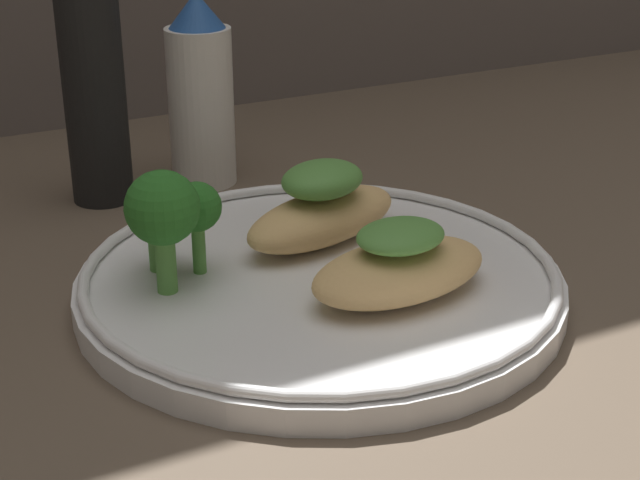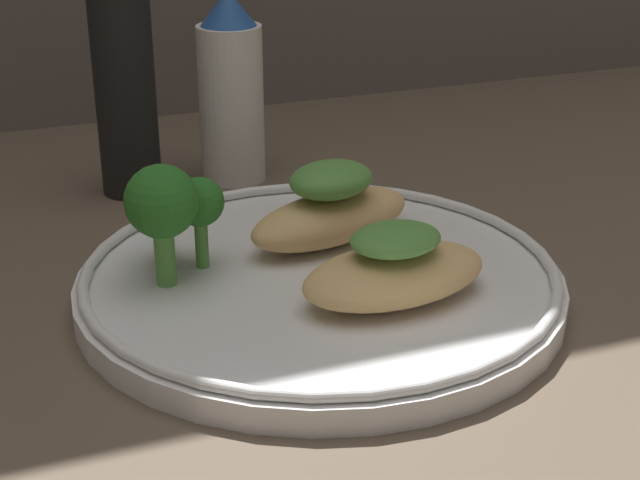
{
  "view_description": "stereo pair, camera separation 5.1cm",
  "coord_description": "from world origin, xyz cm",
  "views": [
    {
      "loc": [
        -21.63,
        -41.81,
        24.06
      ],
      "look_at": [
        0.0,
        0.0,
        3.4
      ],
      "focal_mm": 55.0,
      "sensor_mm": 36.0,
      "label": 1
    },
    {
      "loc": [
        -16.94,
        -43.92,
        24.06
      ],
      "look_at": [
        0.0,
        0.0,
        3.4
      ],
      "focal_mm": 55.0,
      "sensor_mm": 36.0,
      "label": 2
    }
  ],
  "objects": [
    {
      "name": "pepper_grinder",
      "position": [
        -6.21,
        19.77,
        7.67
      ],
      "size": [
        4.03,
        4.03,
        16.74
      ],
      "color": "black",
      "rests_on": "ground_plane"
    },
    {
      "name": "sauce_bottle",
      "position": [
        1.05,
        19.77,
        6.34
      ],
      "size": [
        4.49,
        4.49,
        13.26
      ],
      "color": "white",
      "rests_on": "ground_plane"
    },
    {
      "name": "broccoli_bunch",
      "position": [
        -7.3,
        2.66,
        5.33
      ],
      "size": [
        5.53,
        5.91,
        6.53
      ],
      "color": "#569942",
      "rests_on": "plate"
    },
    {
      "name": "grilled_meat_middle",
      "position": [
        2.2,
        3.98,
        3.31
      ],
      "size": [
        11.5,
        7.47,
        4.7
      ],
      "color": "tan",
      "rests_on": "plate"
    },
    {
      "name": "ground_plane",
      "position": [
        0.0,
        0.0,
        -0.5
      ],
      "size": [
        180.0,
        180.0,
        1.0
      ],
      "primitive_type": "cube",
      "color": "brown"
    },
    {
      "name": "plate",
      "position": [
        0.0,
        0.0,
        0.99
      ],
      "size": [
        25.98,
        25.98,
        2.0
      ],
      "color": "white",
      "rests_on": "ground_plane"
    },
    {
      "name": "grilled_meat_front",
      "position": [
        2.51,
        -3.9,
        2.97
      ],
      "size": [
        10.59,
        6.63,
        3.92
      ],
      "color": "tan",
      "rests_on": "plate"
    }
  ]
}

